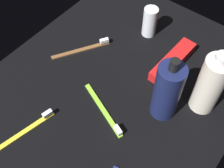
# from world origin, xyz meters

# --- Properties ---
(ground_plane) EXTENTS (0.84, 0.64, 0.01)m
(ground_plane) POSITION_xyz_m (0.00, 0.00, -0.01)
(ground_plane) COLOR black
(lotion_bottle) EXTENTS (0.07, 0.07, 0.20)m
(lotion_bottle) POSITION_xyz_m (-0.03, 0.14, 0.09)
(lotion_bottle) COLOR #171E48
(lotion_bottle) RESTS_ON ground_plane
(bodywash_bottle) EXTENTS (0.07, 0.07, 0.19)m
(bodywash_bottle) POSITION_xyz_m (-0.11, 0.21, 0.09)
(bodywash_bottle) COLOR silver
(bodywash_bottle) RESTS_ON ground_plane
(deodorant_stick) EXTENTS (0.04, 0.04, 0.10)m
(deodorant_stick) POSITION_xyz_m (-0.24, -0.04, 0.05)
(deodorant_stick) COLOR silver
(deodorant_stick) RESTS_ON ground_plane
(toothbrush_brown) EXTENTS (0.16, 0.10, 0.02)m
(toothbrush_brown) POSITION_xyz_m (-0.07, -0.16, 0.01)
(toothbrush_brown) COLOR brown
(toothbrush_brown) RESTS_ON ground_plane
(toothbrush_lime) EXTENTS (0.08, 0.17, 0.02)m
(toothbrush_lime) POSITION_xyz_m (0.07, 0.03, 0.01)
(toothbrush_lime) COLOR #8CD133
(toothbrush_lime) RESTS_ON ground_plane
(toothbrush_yellow) EXTENTS (0.18, 0.05, 0.02)m
(toothbrush_yellow) POSITION_xyz_m (0.23, -0.09, 0.01)
(toothbrush_yellow) COLOR yellow
(toothbrush_yellow) RESTS_ON ground_plane
(toothpaste_box_red) EXTENTS (0.18, 0.05, 0.03)m
(toothpaste_box_red) POSITION_xyz_m (-0.18, 0.08, 0.02)
(toothpaste_box_red) COLOR red
(toothpaste_box_red) RESTS_ON ground_plane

